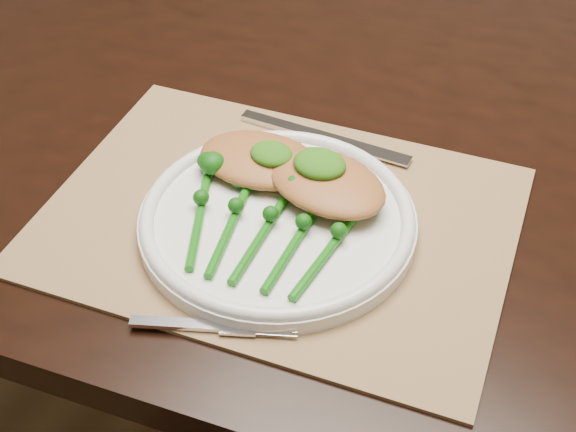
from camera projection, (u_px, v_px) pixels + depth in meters
The scene contains 10 objects.
dining_table at pixel (336, 319), 1.24m from camera, with size 1.72×1.13×0.75m.
placemat at pixel (278, 219), 0.86m from camera, with size 0.49×0.36×0.00m, color olive.
dinner_plate at pixel (278, 219), 0.83m from camera, with size 0.29×0.29×0.03m.
knife at pixel (308, 133), 0.96m from camera, with size 0.22×0.03×0.01m.
fork at pixel (225, 326), 0.74m from camera, with size 0.15×0.08×0.00m.
chicken_fillet_left at pixel (260, 160), 0.88m from camera, with size 0.14×0.10×0.03m, color #AE6832.
chicken_fillet_right at pixel (326, 182), 0.84m from camera, with size 0.14×0.10×0.03m, color #AE6832.
pesto_dollop_left at pixel (271, 154), 0.86m from camera, with size 0.05×0.04×0.02m, color #1C4F0B.
pesto_dollop_right at pixel (320, 164), 0.84m from camera, with size 0.06×0.05×0.02m, color #1C4F0B.
broccolini_bundle at pixel (262, 234), 0.80m from camera, with size 0.19×0.20×0.04m.
Camera 1 is at (0.40, -0.64, 1.33)m, focal length 50.00 mm.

